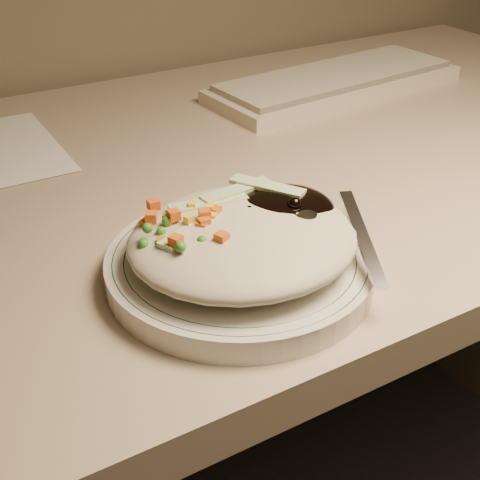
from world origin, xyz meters
TOP-DOWN VIEW (x-y plane):
  - desk at (0.00, 1.38)m, footprint 1.40×0.70m
  - plate at (-0.11, 1.16)m, footprint 0.23×0.23m
  - plate_rim at (-0.11, 1.16)m, footprint 0.21×0.21m
  - meal at (-0.10, 1.16)m, footprint 0.21×0.19m
  - keyboard at (0.26, 1.51)m, footprint 0.40×0.17m

SIDE VIEW (x-z plane):
  - desk at x=0.00m, z-range 0.17..0.91m
  - plate at x=-0.11m, z-range 0.74..0.76m
  - keyboard at x=0.26m, z-range 0.74..0.77m
  - plate_rim at x=-0.11m, z-range 0.76..0.76m
  - meal at x=-0.10m, z-range 0.76..0.81m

